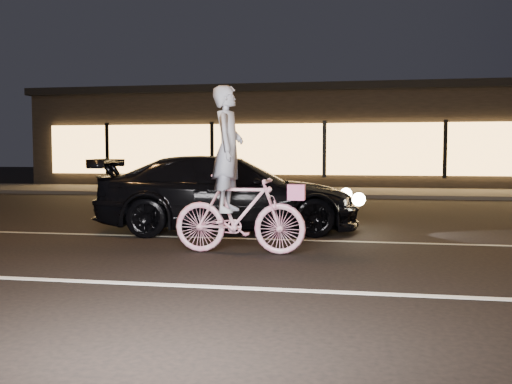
# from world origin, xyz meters

# --- Properties ---
(ground) EXTENTS (90.00, 90.00, 0.00)m
(ground) POSITION_xyz_m (0.00, 0.00, 0.00)
(ground) COLOR black
(ground) RESTS_ON ground
(lane_stripe_near) EXTENTS (60.00, 0.12, 0.01)m
(lane_stripe_near) POSITION_xyz_m (0.00, -1.50, 0.00)
(lane_stripe_near) COLOR silver
(lane_stripe_near) RESTS_ON ground
(lane_stripe_far) EXTENTS (60.00, 0.10, 0.01)m
(lane_stripe_far) POSITION_xyz_m (0.00, 2.00, 0.00)
(lane_stripe_far) COLOR gray
(lane_stripe_far) RESTS_ON ground
(sidewalk) EXTENTS (30.00, 4.00, 0.12)m
(sidewalk) POSITION_xyz_m (0.00, 13.00, 0.06)
(sidewalk) COLOR #383533
(sidewalk) RESTS_ON ground
(storefront) EXTENTS (25.40, 8.42, 4.20)m
(storefront) POSITION_xyz_m (0.00, 18.97, 2.15)
(storefront) COLOR black
(storefront) RESTS_ON ground
(cyclist) EXTENTS (1.94, 0.67, 2.44)m
(cyclist) POSITION_xyz_m (-0.44, 0.59, 0.87)
(cyclist) COLOR #DB4579
(cyclist) RESTS_ON ground
(sedan) EXTENTS (5.16, 2.88, 1.41)m
(sedan) POSITION_xyz_m (-1.09, 2.91, 0.71)
(sedan) COLOR black
(sedan) RESTS_ON ground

